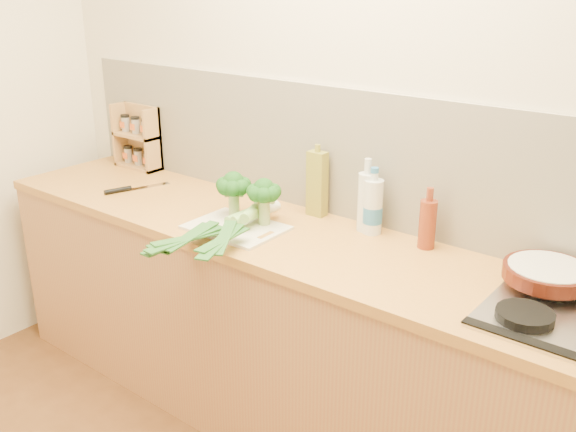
% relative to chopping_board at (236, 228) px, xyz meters
% --- Properties ---
extents(room_shell, '(3.50, 3.50, 3.50)m').
position_rel_chopping_board_xyz_m(room_shell, '(0.30, 0.39, 0.26)').
color(room_shell, beige).
rests_on(room_shell, ground).
extents(counter, '(3.20, 0.62, 0.90)m').
position_rel_chopping_board_xyz_m(counter, '(0.30, 0.10, -0.46)').
color(counter, '#A57944').
rests_on(counter, ground).
extents(chopping_board, '(0.38, 0.28, 0.01)m').
position_rel_chopping_board_xyz_m(chopping_board, '(0.00, 0.00, 0.00)').
color(chopping_board, beige).
rests_on(chopping_board, counter).
extents(broccoli_left, '(0.15, 0.15, 0.19)m').
position_rel_chopping_board_xyz_m(broccoli_left, '(-0.09, 0.08, 0.14)').
color(broccoli_left, '#88A35F').
rests_on(broccoli_left, chopping_board).
extents(broccoli_right, '(0.14, 0.14, 0.19)m').
position_rel_chopping_board_xyz_m(broccoli_right, '(0.07, 0.09, 0.14)').
color(broccoli_right, '#88A35F').
rests_on(broccoli_right, chopping_board).
extents(leek_front, '(0.10, 0.72, 0.04)m').
position_rel_chopping_board_xyz_m(leek_front, '(-0.02, -0.01, 0.03)').
color(leek_front, white).
rests_on(leek_front, chopping_board).
extents(leek_mid, '(0.12, 0.66, 0.04)m').
position_rel_chopping_board_xyz_m(leek_mid, '(0.03, -0.05, 0.05)').
color(leek_mid, white).
rests_on(leek_mid, chopping_board).
extents(leek_back, '(0.27, 0.60, 0.04)m').
position_rel_chopping_board_xyz_m(leek_back, '(0.08, -0.05, 0.06)').
color(leek_back, white).
rests_on(leek_back, chopping_board).
extents(chefs_knife, '(0.13, 0.31, 0.02)m').
position_rel_chopping_board_xyz_m(chefs_knife, '(-0.73, 0.03, 0.00)').
color(chefs_knife, silver).
rests_on(chefs_knife, counter).
extents(skillet, '(0.41, 0.28, 0.05)m').
position_rel_chopping_board_xyz_m(skillet, '(1.15, 0.22, 0.06)').
color(skillet, '#45150B').
rests_on(skillet, gas_hob).
extents(spice_rack, '(0.27, 0.11, 0.33)m').
position_rel_chopping_board_xyz_m(spice_rack, '(-0.99, 0.34, 0.14)').
color(spice_rack, '#AF814B').
rests_on(spice_rack, counter).
extents(oil_tin, '(0.08, 0.05, 0.31)m').
position_rel_chopping_board_xyz_m(oil_tin, '(0.16, 0.33, 0.14)').
color(oil_tin, olive).
rests_on(oil_tin, counter).
extents(glass_bottle, '(0.07, 0.07, 0.30)m').
position_rel_chopping_board_xyz_m(glass_bottle, '(0.41, 0.31, 0.12)').
color(glass_bottle, silver).
rests_on(glass_bottle, counter).
extents(amber_bottle, '(0.06, 0.06, 0.24)m').
position_rel_chopping_board_xyz_m(amber_bottle, '(0.68, 0.30, 0.09)').
color(amber_bottle, maroon).
rests_on(amber_bottle, counter).
extents(water_bottle, '(0.08, 0.08, 0.25)m').
position_rel_chopping_board_xyz_m(water_bottle, '(0.45, 0.30, 0.10)').
color(water_bottle, silver).
rests_on(water_bottle, counter).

